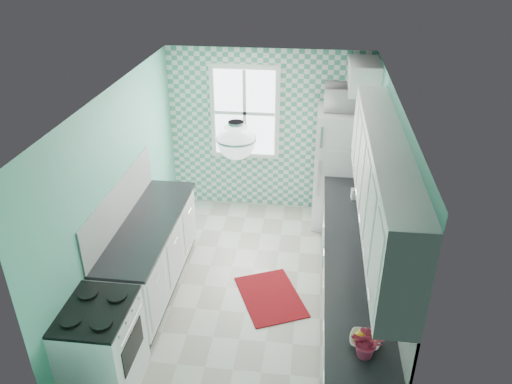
# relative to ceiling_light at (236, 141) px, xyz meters

# --- Properties ---
(floor) EXTENTS (3.00, 4.40, 0.02)m
(floor) POSITION_rel_ceiling_light_xyz_m (0.00, 0.80, -2.33)
(floor) COLOR beige
(floor) RESTS_ON ground
(ceiling) EXTENTS (3.00, 4.40, 0.02)m
(ceiling) POSITION_rel_ceiling_light_xyz_m (0.00, 0.80, 0.19)
(ceiling) COLOR white
(ceiling) RESTS_ON wall_back
(wall_back) EXTENTS (3.00, 0.02, 2.50)m
(wall_back) POSITION_rel_ceiling_light_xyz_m (0.00, 3.01, -1.07)
(wall_back) COLOR #63C2A5
(wall_back) RESTS_ON floor
(wall_front) EXTENTS (3.00, 0.02, 2.50)m
(wall_front) POSITION_rel_ceiling_light_xyz_m (0.00, -1.41, -1.07)
(wall_front) COLOR #63C2A5
(wall_front) RESTS_ON floor
(wall_left) EXTENTS (0.02, 4.40, 2.50)m
(wall_left) POSITION_rel_ceiling_light_xyz_m (-1.51, 0.80, -1.07)
(wall_left) COLOR #63C2A5
(wall_left) RESTS_ON floor
(wall_right) EXTENTS (0.02, 4.40, 2.50)m
(wall_right) POSITION_rel_ceiling_light_xyz_m (1.51, 0.80, -1.07)
(wall_right) COLOR #63C2A5
(wall_right) RESTS_ON floor
(accent_wall) EXTENTS (3.00, 0.01, 2.50)m
(accent_wall) POSITION_rel_ceiling_light_xyz_m (0.00, 2.99, -1.07)
(accent_wall) COLOR #4EA185
(accent_wall) RESTS_ON wall_back
(window) EXTENTS (1.04, 0.05, 1.44)m
(window) POSITION_rel_ceiling_light_xyz_m (-0.35, 2.96, -0.77)
(window) COLOR white
(window) RESTS_ON wall_back
(backsplash_right) EXTENTS (0.02, 3.60, 0.51)m
(backsplash_right) POSITION_rel_ceiling_light_xyz_m (1.49, 0.40, -1.13)
(backsplash_right) COLOR white
(backsplash_right) RESTS_ON wall_right
(backsplash_left) EXTENTS (0.02, 2.15, 0.51)m
(backsplash_left) POSITION_rel_ceiling_light_xyz_m (-1.49, 0.73, -1.13)
(backsplash_left) COLOR white
(backsplash_left) RESTS_ON wall_left
(upper_cabinets_right) EXTENTS (0.33, 3.20, 0.90)m
(upper_cabinets_right) POSITION_rel_ceiling_light_xyz_m (1.33, 0.20, -0.42)
(upper_cabinets_right) COLOR white
(upper_cabinets_right) RESTS_ON wall_right
(upper_cabinet_fridge) EXTENTS (0.40, 0.74, 0.40)m
(upper_cabinet_fridge) POSITION_rel_ceiling_light_xyz_m (1.30, 2.63, -0.07)
(upper_cabinet_fridge) COLOR white
(upper_cabinet_fridge) RESTS_ON wall_right
(ceiling_light) EXTENTS (0.34, 0.34, 0.35)m
(ceiling_light) POSITION_rel_ceiling_light_xyz_m (0.00, 0.00, 0.00)
(ceiling_light) COLOR silver
(ceiling_light) RESTS_ON ceiling
(base_cabinets_right) EXTENTS (0.60, 3.60, 0.90)m
(base_cabinets_right) POSITION_rel_ceiling_light_xyz_m (1.20, 0.40, -1.87)
(base_cabinets_right) COLOR white
(base_cabinets_right) RESTS_ON floor
(countertop_right) EXTENTS (0.63, 3.60, 0.04)m
(countertop_right) POSITION_rel_ceiling_light_xyz_m (1.19, 0.40, -1.40)
(countertop_right) COLOR black
(countertop_right) RESTS_ON base_cabinets_right
(base_cabinets_left) EXTENTS (0.60, 2.15, 0.90)m
(base_cabinets_left) POSITION_rel_ceiling_light_xyz_m (-1.20, 0.73, -1.87)
(base_cabinets_left) COLOR white
(base_cabinets_left) RESTS_ON floor
(countertop_left) EXTENTS (0.63, 2.15, 0.04)m
(countertop_left) POSITION_rel_ceiling_light_xyz_m (-1.19, 0.73, -1.40)
(countertop_left) COLOR black
(countertop_left) RESTS_ON base_cabinets_left
(fridge) EXTENTS (0.77, 0.77, 1.78)m
(fridge) POSITION_rel_ceiling_light_xyz_m (1.11, 2.60, -1.43)
(fridge) COLOR silver
(fridge) RESTS_ON floor
(stove) EXTENTS (0.62, 0.77, 0.93)m
(stove) POSITION_rel_ceiling_light_xyz_m (-1.20, -0.80, -1.84)
(stove) COLOR silver
(stove) RESTS_ON floor
(sink) EXTENTS (0.50, 0.42, 0.53)m
(sink) POSITION_rel_ceiling_light_xyz_m (1.20, 1.26, -1.39)
(sink) COLOR silver
(sink) RESTS_ON countertop_right
(rug) EXTENTS (1.00, 1.14, 0.02)m
(rug) POSITION_rel_ceiling_light_xyz_m (0.27, 0.68, -2.32)
(rug) COLOR maroon
(rug) RESTS_ON floor
(dish_towel) EXTENTS (0.07, 0.22, 0.33)m
(dish_towel) POSITION_rel_ceiling_light_xyz_m (0.89, 1.03, -1.84)
(dish_towel) COLOR teal
(dish_towel) RESTS_ON base_cabinets_right
(fruit_bowl) EXTENTS (0.29, 0.29, 0.06)m
(fruit_bowl) POSITION_rel_ceiling_light_xyz_m (1.20, -0.92, -1.35)
(fruit_bowl) COLOR white
(fruit_bowl) RESTS_ON countertop_right
(potted_plant) EXTENTS (0.30, 0.27, 0.29)m
(potted_plant) POSITION_rel_ceiling_light_xyz_m (1.20, -1.06, -1.24)
(potted_plant) COLOR red
(potted_plant) RESTS_ON countertop_right
(soap_bottle) EXTENTS (0.10, 0.10, 0.21)m
(soap_bottle) POSITION_rel_ceiling_light_xyz_m (1.25, 1.60, -1.28)
(soap_bottle) COLOR #AABAC0
(soap_bottle) RESTS_ON countertop_right
(microwave) EXTENTS (0.63, 0.44, 0.34)m
(microwave) POSITION_rel_ceiling_light_xyz_m (1.11, 2.60, -0.38)
(microwave) COLOR white
(microwave) RESTS_ON fridge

